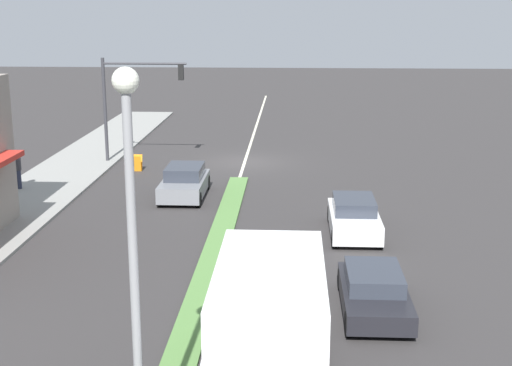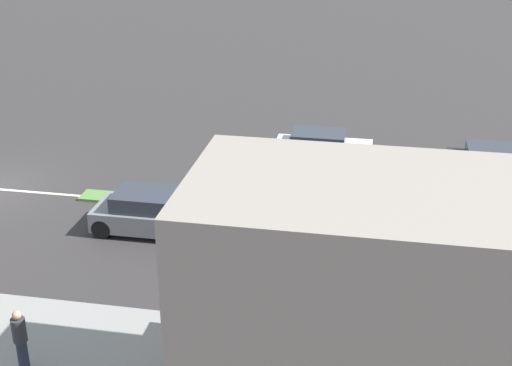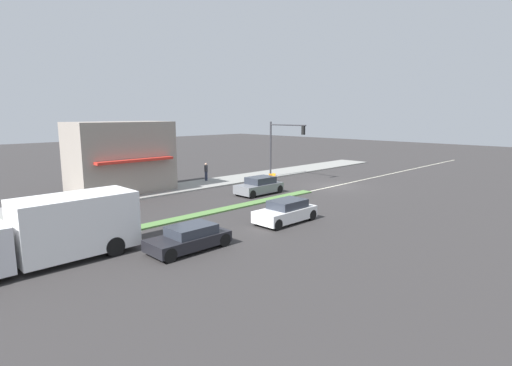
% 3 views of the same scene
% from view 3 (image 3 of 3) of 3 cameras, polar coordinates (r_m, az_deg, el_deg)
% --- Properties ---
extents(ground_plane, '(160.00, 160.00, 0.00)m').
position_cam_3_polar(ground_plane, '(24.60, -13.27, -5.66)').
color(ground_plane, '#333030').
extents(sidewalk_right, '(4.00, 73.00, 0.12)m').
position_cam_3_polar(sidewalk_right, '(32.24, -22.46, -2.39)').
color(sidewalk_right, gray).
rests_on(sidewalk_right, ground).
extents(lane_marking_center, '(0.16, 60.00, 0.01)m').
position_cam_3_polar(lane_marking_center, '(37.02, 11.16, -0.42)').
color(lane_marking_center, beige).
rests_on(lane_marking_center, ground).
extents(building_corner_store, '(4.99, 7.91, 5.74)m').
position_cam_3_polar(building_corner_store, '(34.46, -18.75, 3.51)').
color(building_corner_store, gray).
rests_on(building_corner_store, sidewalk_right).
extents(traffic_signal_main, '(4.59, 0.34, 5.60)m').
position_cam_3_polar(traffic_signal_main, '(39.91, 3.62, 6.11)').
color(traffic_signal_main, '#333338').
rests_on(traffic_signal_main, sidewalk_right).
extents(pedestrian, '(0.34, 0.34, 1.71)m').
position_cam_3_polar(pedestrian, '(38.75, -7.14, 1.67)').
color(pedestrian, '#282D42').
rests_on(pedestrian, sidewalk_right).
extents(warning_aframe_sign, '(0.45, 0.53, 0.84)m').
position_cam_3_polar(warning_aframe_sign, '(38.36, 2.32, 0.75)').
color(warning_aframe_sign, orange).
rests_on(warning_aframe_sign, ground).
extents(delivery_truck, '(2.44, 7.50, 2.87)m').
position_cam_3_polar(delivery_truck, '(19.63, -26.77, -5.97)').
color(delivery_truck, silver).
rests_on(delivery_truck, ground).
extents(suv_grey, '(1.88, 4.01, 1.42)m').
position_cam_3_polar(suv_grey, '(32.52, 0.47, -0.43)').
color(suv_grey, slate).
rests_on(suv_grey, ground).
extents(van_white, '(1.82, 4.01, 1.36)m').
position_cam_3_polar(van_white, '(24.15, 4.27, -4.11)').
color(van_white, silver).
rests_on(van_white, ground).
extents(sedan_dark, '(1.83, 3.99, 1.19)m').
position_cam_3_polar(sedan_dark, '(19.59, -9.52, -7.76)').
color(sedan_dark, black).
rests_on(sedan_dark, ground).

